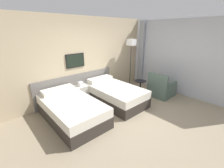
% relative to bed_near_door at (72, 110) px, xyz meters
% --- Properties ---
extents(ground_plane, '(16.00, 16.00, 0.00)m').
position_rel_bed_near_door_xyz_m(ground_plane, '(1.27, -0.95, -0.28)').
color(ground_plane, gray).
extents(wall_headboard, '(10.00, 0.10, 2.70)m').
position_rel_bed_near_door_xyz_m(wall_headboard, '(1.24, 1.07, 1.02)').
color(wall_headboard, '#C6B28E').
rests_on(wall_headboard, ground_plane).
extents(wall_window, '(0.21, 4.49, 2.70)m').
position_rel_bed_near_door_xyz_m(wall_window, '(3.86, -1.10, 1.06)').
color(wall_window, white).
rests_on(wall_window, ground_plane).
extents(bed_near_door, '(1.14, 2.03, 0.68)m').
position_rel_bed_near_door_xyz_m(bed_near_door, '(0.00, 0.00, 0.00)').
color(bed_near_door, '#332D28').
rests_on(bed_near_door, ground_plane).
extents(bed_near_window, '(1.14, 2.03, 0.68)m').
position_rel_bed_near_door_xyz_m(bed_near_window, '(1.55, 0.00, 0.00)').
color(bed_near_window, '#332D28').
rests_on(bed_near_window, ground_plane).
extents(nightstand, '(0.43, 0.34, 0.68)m').
position_rel_bed_near_door_xyz_m(nightstand, '(0.78, 0.79, -0.00)').
color(nightstand, beige).
rests_on(nightstand, ground_plane).
extents(floor_lamp, '(0.27, 0.27, 1.94)m').
position_rel_bed_near_door_xyz_m(floor_lamp, '(2.96, 0.58, 1.39)').
color(floor_lamp, black).
rests_on(floor_lamp, ground_plane).
extents(side_table, '(0.41, 0.41, 0.55)m').
position_rel_bed_near_door_xyz_m(side_table, '(2.66, -0.20, 0.10)').
color(side_table, black).
rests_on(side_table, ground_plane).
extents(armchair, '(0.84, 0.74, 0.88)m').
position_rel_bed_near_door_xyz_m(armchair, '(3.15, -0.77, -0.01)').
color(armchair, '#4C6056').
rests_on(armchair, ground_plane).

